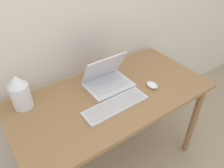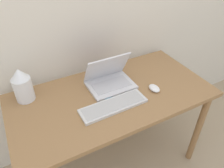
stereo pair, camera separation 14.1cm
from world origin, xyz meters
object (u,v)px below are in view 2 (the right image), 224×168
Objects in this scene: laptop at (109,79)px; vase at (22,85)px; mp3_player at (108,98)px; keyboard at (114,106)px; mouse at (154,88)px.

vase is (-0.56, 0.12, 0.06)m from laptop.
mp3_player is at bearing -27.58° from vase.
laptop is at bearing -11.92° from vase.
vase is at bearing 152.42° from mp3_player.
keyboard is 1.88× the size of vase.
mp3_player is (-0.33, 0.07, -0.01)m from mouse.
keyboard is 0.33m from mouse.
vase reaches higher than laptop.
laptop is 0.24m from keyboard.
mp3_player is at bearing 88.25° from keyboard.
vase is (-0.47, 0.34, 0.10)m from keyboard.
mp3_player is (-0.08, -0.13, -0.05)m from laptop.
mp3_player is at bearing -121.42° from laptop.
laptop reaches higher than keyboard.
mouse is (0.33, 0.02, 0.00)m from keyboard.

